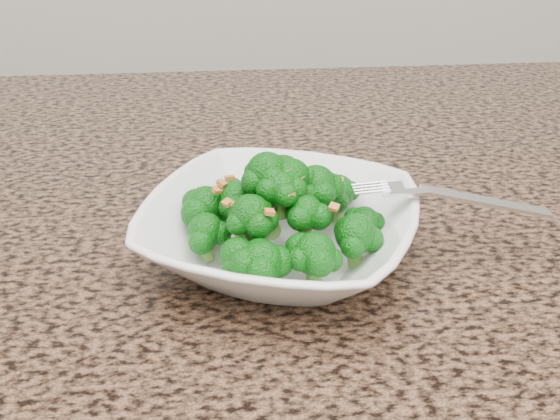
{
  "coord_description": "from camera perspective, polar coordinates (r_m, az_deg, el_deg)",
  "views": [
    {
      "loc": [
        0.08,
        -0.26,
        1.23
      ],
      "look_at": [
        0.12,
        0.26,
        0.95
      ],
      "focal_mm": 45.0,
      "sensor_mm": 36.0,
      "label": 1
    }
  ],
  "objects": [
    {
      "name": "bowl",
      "position": [
        0.6,
        0.0,
        -1.83
      ],
      "size": [
        0.3,
        0.3,
        0.06
      ],
      "primitive_type": "imported",
      "rotation": [
        0.0,
        0.0,
        -0.38
      ],
      "color": "white",
      "rests_on": "granite_counter"
    },
    {
      "name": "fork",
      "position": [
        0.6,
        11.38,
        1.44
      ],
      "size": [
        0.19,
        0.04,
        0.01
      ],
      "primitive_type": null,
      "rotation": [
        0.0,
        0.0,
        -0.07
      ],
      "color": "silver",
      "rests_on": "bowl"
    },
    {
      "name": "broccoli_pile",
      "position": [
        0.57,
        0.0,
        3.31
      ],
      "size": [
        0.2,
        0.2,
        0.06
      ],
      "primitive_type": null,
      "color": "#0B600C",
      "rests_on": "bowl"
    },
    {
      "name": "garlic_topping",
      "position": [
        0.56,
        0.0,
        6.47
      ],
      "size": [
        0.12,
        0.12,
        0.01
      ],
      "primitive_type": null,
      "color": "orange",
      "rests_on": "broccoli_pile"
    },
    {
      "name": "granite_counter",
      "position": [
        0.66,
        -10.97,
        -3.76
      ],
      "size": [
        1.64,
        1.04,
        0.03
      ],
      "primitive_type": "cube",
      "color": "brown",
      "rests_on": "cabinet"
    }
  ]
}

